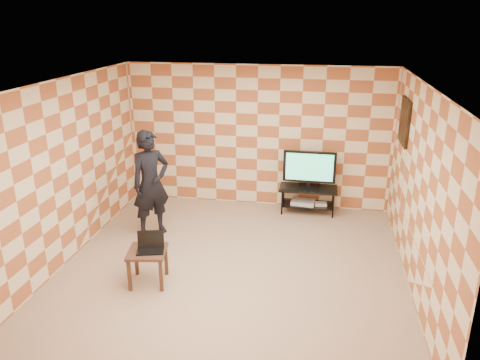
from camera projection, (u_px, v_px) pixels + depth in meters
The scene contains 14 objects.
floor at pixel (233, 266), 6.98m from camera, with size 5.00×5.00×0.00m, color #9E8268.
wall_back at pixel (257, 137), 8.85m from camera, with size 5.00×0.02×2.70m, color beige.
wall_front at pixel (181, 272), 4.21m from camera, with size 5.00×0.02×2.70m, color beige.
wall_left at pixel (67, 171), 6.94m from camera, with size 0.02×5.00×2.70m, color beige.
wall_right at pixel (420, 192), 6.12m from camera, with size 0.02×5.00×2.70m, color beige.
ceiling at pixel (232, 83), 6.08m from camera, with size 5.00×5.00×0.02m, color white.
wall_art at pixel (404, 121), 7.37m from camera, with size 0.04×0.72×0.72m.
tv_stand at pixel (308, 194), 8.75m from camera, with size 1.06×0.48×0.50m.
tv at pixel (309, 168), 8.58m from camera, with size 0.96×0.19×0.70m.
dvd_player at pixel (303, 202), 8.80m from camera, with size 0.43×0.31×0.07m, color #B3B3B5.
game_console at pixel (321, 204), 8.74m from camera, with size 0.22×0.16×0.05m, color silver.
side_table at pixel (147, 256), 6.42m from camera, with size 0.59×0.59×0.50m.
laptop at pixel (151, 246), 6.39m from camera, with size 0.42×0.37×0.24m.
person at pixel (151, 183), 7.75m from camera, with size 0.66×0.43×1.80m, color black.
Camera 1 is at (1.16, -6.04, 3.55)m, focal length 35.00 mm.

